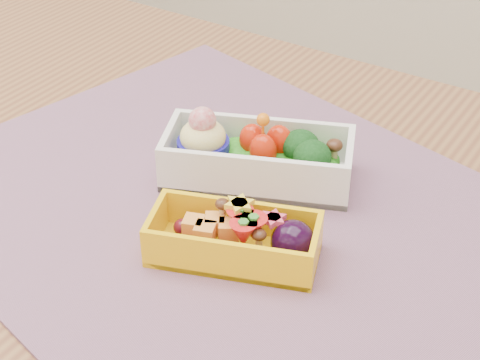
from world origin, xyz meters
The scene contains 4 objects.
table centered at (0.00, 0.00, 0.65)m, with size 1.20×0.80×0.75m.
placemat centered at (0.05, 0.04, 0.75)m, with size 0.59×0.45×0.00m, color gray.
bento_white centered at (0.04, 0.10, 0.78)m, with size 0.20×0.14×0.08m.
bento_yellow centered at (0.09, -0.01, 0.77)m, with size 0.16×0.11×0.05m.
Camera 1 is at (0.37, -0.44, 1.19)m, focal length 57.99 mm.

